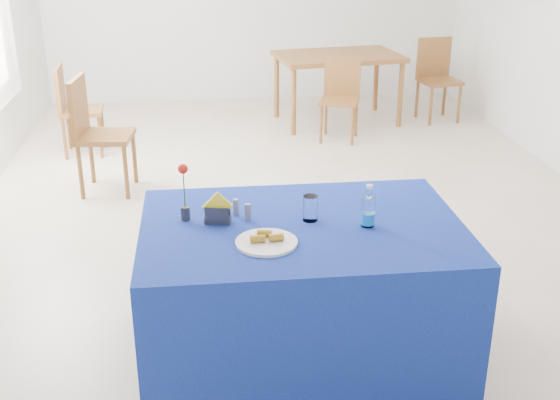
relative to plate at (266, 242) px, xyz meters
The scene contains 15 objects.
floor 2.37m from the plate, 79.45° to the left, with size 7.00×7.00×0.00m, color beige.
plate is the anchor object (origin of this frame).
drinking_glass 0.35m from the plate, 45.06° to the left, with size 0.08×0.08×0.13m, color white.
salt_shaker 0.38m from the plate, 108.97° to the left, with size 0.03×0.03×0.09m, color gray.
pepper_shaker 0.30m from the plate, 103.06° to the left, with size 0.03×0.03×0.09m, color slate.
blue_table 0.48m from the plate, 45.15° to the left, with size 1.60×1.10×0.76m.
water_bottle 0.54m from the plate, 15.92° to the left, with size 0.07×0.07×0.21m.
napkin_holder 0.35m from the plate, 129.28° to the left, with size 0.15×0.08×0.16m.
rose_vase 0.52m from the plate, 139.40° to the left, with size 0.05×0.05×0.30m.
oak_table 4.71m from the plate, 74.95° to the left, with size 1.42×1.02×0.76m.
chair_bg_left 4.14m from the plate, 73.91° to the left, with size 0.47×0.47×0.83m.
chair_bg_right 5.14m from the plate, 62.78° to the left, with size 0.46×0.46×0.90m.
chair_win_a 2.97m from the plate, 112.98° to the left, with size 0.47×0.47×0.96m.
chair_win_b 4.04m from the plate, 111.71° to the left, with size 0.40×0.40×0.86m.
banana_pieces 0.03m from the plate, 87.01° to the left, with size 0.16×0.10×0.04m.
Camera 1 is at (-0.68, -5.13, 2.21)m, focal length 45.00 mm.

